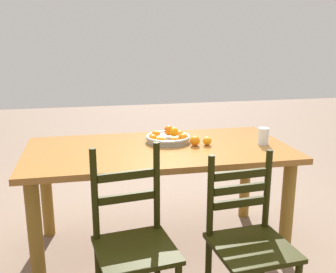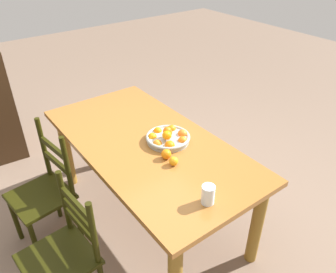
{
  "view_description": "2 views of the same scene",
  "coord_description": "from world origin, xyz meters",
  "px_view_note": "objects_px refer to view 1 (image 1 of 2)",
  "views": [
    {
      "loc": [
        0.47,
        2.56,
        1.51
      ],
      "look_at": [
        -0.09,
        -0.12,
        0.8
      ],
      "focal_mm": 42.18,
      "sensor_mm": 36.0,
      "label": 1
    },
    {
      "loc": [
        -1.71,
        1.08,
        2.09
      ],
      "look_at": [
        -0.09,
        -0.12,
        0.8
      ],
      "focal_mm": 35.27,
      "sensor_mm": 36.0,
      "label": 2
    }
  ],
  "objects_px": {
    "dining_table": "(159,163)",
    "orange_loose_0": "(207,141)",
    "orange_loose_1": "(195,141)",
    "chair_by_cabinet": "(134,246)",
    "chair_near_window": "(248,243)",
    "fruit_bowl": "(168,137)",
    "drinking_glass": "(263,136)"
  },
  "relations": [
    {
      "from": "chair_by_cabinet",
      "to": "drinking_glass",
      "type": "relative_size",
      "value": 8.1
    },
    {
      "from": "dining_table",
      "to": "drinking_glass",
      "type": "distance_m",
      "value": 0.76
    },
    {
      "from": "chair_near_window",
      "to": "chair_by_cabinet",
      "type": "xyz_separation_m",
      "value": [
        0.6,
        -0.09,
        -0.0
      ]
    },
    {
      "from": "orange_loose_0",
      "to": "fruit_bowl",
      "type": "bearing_deg",
      "value": -29.56
    },
    {
      "from": "dining_table",
      "to": "drinking_glass",
      "type": "height_order",
      "value": "drinking_glass"
    },
    {
      "from": "dining_table",
      "to": "orange_loose_1",
      "type": "height_order",
      "value": "orange_loose_1"
    },
    {
      "from": "chair_by_cabinet",
      "to": "orange_loose_0",
      "type": "xyz_separation_m",
      "value": [
        -0.61,
        -0.7,
        0.34
      ]
    },
    {
      "from": "orange_loose_1",
      "to": "orange_loose_0",
      "type": "bearing_deg",
      "value": 176.92
    },
    {
      "from": "dining_table",
      "to": "orange_loose_1",
      "type": "relative_size",
      "value": 26.03
    },
    {
      "from": "dining_table",
      "to": "orange_loose_0",
      "type": "bearing_deg",
      "value": 177.16
    },
    {
      "from": "chair_near_window",
      "to": "orange_loose_0",
      "type": "distance_m",
      "value": 0.87
    },
    {
      "from": "chair_near_window",
      "to": "fruit_bowl",
      "type": "relative_size",
      "value": 2.79
    },
    {
      "from": "orange_loose_0",
      "to": "orange_loose_1",
      "type": "xyz_separation_m",
      "value": [
        0.09,
        -0.0,
        0.0
      ]
    },
    {
      "from": "drinking_glass",
      "to": "orange_loose_1",
      "type": "bearing_deg",
      "value": -7.4
    },
    {
      "from": "chair_near_window",
      "to": "dining_table",
      "type": "bearing_deg",
      "value": 107.29
    },
    {
      "from": "chair_by_cabinet",
      "to": "orange_loose_1",
      "type": "relative_size",
      "value": 13.81
    },
    {
      "from": "dining_table",
      "to": "chair_near_window",
      "type": "xyz_separation_m",
      "value": [
        -0.33,
        0.81,
        -0.2
      ]
    },
    {
      "from": "chair_by_cabinet",
      "to": "fruit_bowl",
      "type": "distance_m",
      "value": 0.98
    },
    {
      "from": "dining_table",
      "to": "fruit_bowl",
      "type": "xyz_separation_m",
      "value": [
        -0.09,
        -0.12,
        0.15
      ]
    },
    {
      "from": "dining_table",
      "to": "orange_loose_1",
      "type": "distance_m",
      "value": 0.3
    },
    {
      "from": "chair_near_window",
      "to": "chair_by_cabinet",
      "type": "height_order",
      "value": "chair_by_cabinet"
    },
    {
      "from": "dining_table",
      "to": "chair_near_window",
      "type": "relative_size",
      "value": 1.99
    },
    {
      "from": "orange_loose_0",
      "to": "orange_loose_1",
      "type": "relative_size",
      "value": 0.87
    },
    {
      "from": "orange_loose_0",
      "to": "chair_near_window",
      "type": "bearing_deg",
      "value": 89.08
    },
    {
      "from": "chair_near_window",
      "to": "chair_by_cabinet",
      "type": "relative_size",
      "value": 0.95
    },
    {
      "from": "dining_table",
      "to": "chair_by_cabinet",
      "type": "height_order",
      "value": "chair_by_cabinet"
    },
    {
      "from": "chair_by_cabinet",
      "to": "dining_table",
      "type": "bearing_deg",
      "value": 61.96
    },
    {
      "from": "orange_loose_0",
      "to": "drinking_glass",
      "type": "height_order",
      "value": "drinking_glass"
    },
    {
      "from": "chair_by_cabinet",
      "to": "orange_loose_0",
      "type": "bearing_deg",
      "value": 41.47
    },
    {
      "from": "chair_near_window",
      "to": "fruit_bowl",
      "type": "height_order",
      "value": "chair_near_window"
    },
    {
      "from": "chair_near_window",
      "to": "chair_by_cabinet",
      "type": "distance_m",
      "value": 0.6
    },
    {
      "from": "dining_table",
      "to": "chair_near_window",
      "type": "height_order",
      "value": "chair_near_window"
    }
  ]
}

